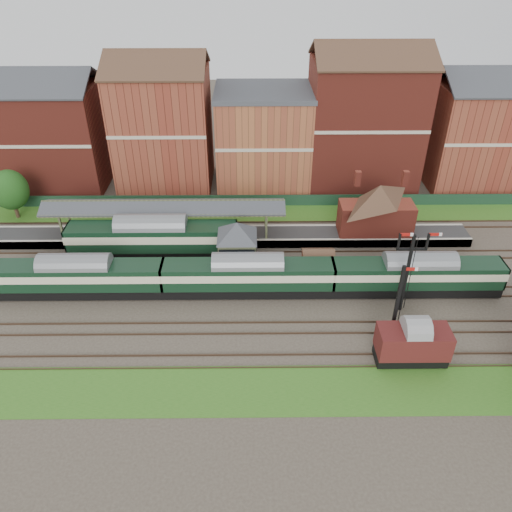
{
  "coord_description": "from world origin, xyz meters",
  "views": [
    {
      "loc": [
        -1.56,
        -37.91,
        29.48
      ],
      "look_at": [
        -1.18,
        2.0,
        3.0
      ],
      "focal_mm": 35.0,
      "sensor_mm": 36.0,
      "label": 1
    }
  ],
  "objects_px": {
    "dmu_train": "(248,275)",
    "platform_railcar": "(153,238)",
    "semaphore_bracket": "(408,268)",
    "goods_van_a": "(413,343)",
    "signal_box": "(237,247)"
  },
  "relations": [
    {
      "from": "semaphore_bracket",
      "to": "goods_van_a",
      "type": "bearing_deg",
      "value": -97.99
    },
    {
      "from": "dmu_train",
      "to": "platform_railcar",
      "type": "xyz_separation_m",
      "value": [
        -9.97,
        6.5,
        0.21
      ]
    },
    {
      "from": "signal_box",
      "to": "dmu_train",
      "type": "bearing_deg",
      "value": -72.19
    },
    {
      "from": "dmu_train",
      "to": "goods_van_a",
      "type": "bearing_deg",
      "value": -34.53
    },
    {
      "from": "goods_van_a",
      "to": "platform_railcar",
      "type": "bearing_deg",
      "value": 146.08
    },
    {
      "from": "goods_van_a",
      "to": "semaphore_bracket",
      "type": "bearing_deg",
      "value": 82.01
    },
    {
      "from": "platform_railcar",
      "to": "goods_van_a",
      "type": "relative_size",
      "value": 3.13
    },
    {
      "from": "dmu_train",
      "to": "platform_railcar",
      "type": "relative_size",
      "value": 2.71
    },
    {
      "from": "semaphore_bracket",
      "to": "goods_van_a",
      "type": "xyz_separation_m",
      "value": [
        -0.91,
        -6.5,
        -2.68
      ]
    },
    {
      "from": "semaphore_bracket",
      "to": "goods_van_a",
      "type": "relative_size",
      "value": 1.45
    },
    {
      "from": "semaphore_bracket",
      "to": "platform_railcar",
      "type": "height_order",
      "value": "semaphore_bracket"
    },
    {
      "from": "signal_box",
      "to": "dmu_train",
      "type": "height_order",
      "value": "signal_box"
    },
    {
      "from": "platform_railcar",
      "to": "dmu_train",
      "type": "bearing_deg",
      "value": -33.11
    },
    {
      "from": "dmu_train",
      "to": "goods_van_a",
      "type": "relative_size",
      "value": 8.5
    },
    {
      "from": "signal_box",
      "to": "goods_van_a",
      "type": "height_order",
      "value": "signal_box"
    }
  ]
}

